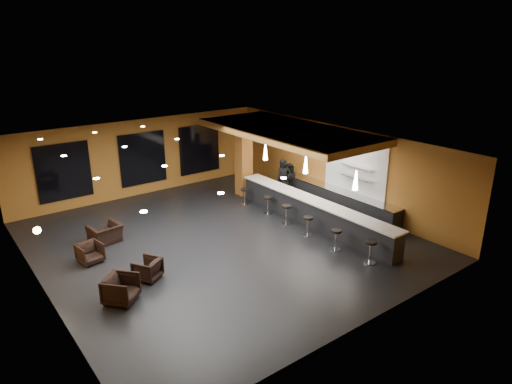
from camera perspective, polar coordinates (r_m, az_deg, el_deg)
floor at (r=16.77m, az=-4.43°, el=-6.18°), size 12.00×13.00×0.10m
ceiling at (r=15.58m, az=-4.77°, el=5.88°), size 12.00×13.00×0.10m
wall_back at (r=21.66m, az=-14.09°, el=4.26°), size 12.00×0.10×3.50m
wall_front at (r=11.58m, az=13.57°, el=-9.04°), size 12.00×0.10×3.50m
wall_left at (r=14.04m, az=-25.88°, el=-5.36°), size 0.10×13.00×3.50m
wall_right at (r=19.84m, az=10.25°, el=3.18°), size 0.10×13.00×3.50m
wood_soffit at (r=18.75m, az=3.97°, el=7.58°), size 3.60×8.00×0.28m
window_left at (r=20.52m, az=-22.89°, el=2.33°), size 2.20×0.06×2.40m
window_center at (r=21.58m, az=-13.96°, el=4.07°), size 2.20×0.06×2.40m
window_right at (r=22.88m, az=-7.07°, el=5.35°), size 2.20×0.06×2.40m
tile_backsplash at (r=19.08m, az=12.30°, el=3.18°), size 0.06×3.20×2.40m
bar_counter at (r=17.94m, az=7.12°, el=-2.62°), size 0.60×8.00×1.00m
bar_top at (r=17.75m, az=7.19°, el=-1.04°), size 0.78×8.10×0.05m
prep_counter at (r=19.65m, az=10.29°, el=-1.04°), size 0.70×6.00×0.86m
prep_top at (r=19.50m, az=10.37°, el=0.22°), size 0.72×6.00×0.03m
wall_shelf_lower at (r=18.97m, az=12.39°, el=1.81°), size 0.30×1.50×0.03m
wall_shelf_upper at (r=18.84m, az=12.49°, el=3.12°), size 0.30×1.50×0.03m
column at (r=20.89m, az=-1.56°, el=4.30°), size 0.60×0.60×3.50m
wall_sconce at (r=14.50m, az=-25.69°, el=-4.35°), size 0.22×0.22×0.22m
pendant_0 at (r=16.05m, az=12.36°, el=1.44°), size 0.20×0.20×0.70m
pendant_1 at (r=17.69m, az=6.24°, el=3.43°), size 0.20×0.20×0.70m
pendant_2 at (r=19.51m, az=1.19°, el=5.04°), size 0.20×0.20×0.70m
staff_a at (r=20.44m, az=3.49°, el=1.55°), size 0.79×0.63×1.88m
staff_b at (r=20.55m, az=3.50°, el=1.31°), size 0.90×0.77×1.64m
staff_c at (r=21.10m, az=4.19°, el=1.61°), size 0.86×0.70×1.53m
armchair_a at (r=13.52m, az=-16.52°, el=-11.57°), size 1.19×1.19×0.78m
armchair_b at (r=14.47m, az=-13.42°, el=-9.35°), size 1.00×1.00×0.67m
armchair_c at (r=15.99m, az=-20.03°, el=-7.17°), size 0.82×0.83×0.67m
armchair_d at (r=17.27m, az=-18.32°, el=-4.97°), size 1.16×1.04×0.68m
bar_stool_0 at (r=15.37m, az=14.13°, el=-6.93°), size 0.40×0.40×0.79m
bar_stool_1 at (r=16.03m, az=9.97°, el=-5.58°), size 0.38×0.38×0.76m
bar_stool_2 at (r=17.01m, az=6.52°, el=-3.94°), size 0.38×0.38×0.74m
bar_stool_3 at (r=17.92m, az=3.83°, el=-2.53°), size 0.40×0.40×0.78m
bar_stool_4 at (r=18.90m, az=1.51°, el=-1.38°), size 0.38×0.38×0.75m
bar_stool_5 at (r=19.97m, az=-1.43°, el=-0.29°), size 0.36×0.36×0.72m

